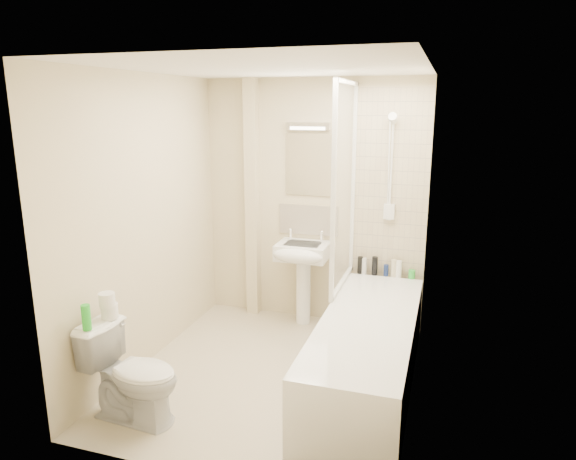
% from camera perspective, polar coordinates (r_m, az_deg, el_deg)
% --- Properties ---
extents(floor, '(2.50, 2.50, 0.00)m').
position_cam_1_polar(floor, '(4.36, -1.74, -15.76)').
color(floor, beige).
rests_on(floor, ground).
extents(wall_back, '(2.20, 0.02, 2.40)m').
position_cam_1_polar(wall_back, '(5.08, 2.80, 2.99)').
color(wall_back, beige).
rests_on(wall_back, ground).
extents(wall_left, '(0.02, 2.50, 2.40)m').
position_cam_1_polar(wall_left, '(4.39, -15.55, 0.79)').
color(wall_left, beige).
rests_on(wall_left, ground).
extents(wall_right, '(0.02, 2.50, 2.40)m').
position_cam_1_polar(wall_right, '(3.70, 14.41, -1.49)').
color(wall_right, beige).
rests_on(wall_right, ground).
extents(ceiling, '(2.20, 2.50, 0.02)m').
position_cam_1_polar(ceiling, '(3.80, -2.02, 17.57)').
color(ceiling, white).
rests_on(ceiling, wall_back).
extents(tile_back, '(0.70, 0.01, 1.75)m').
position_cam_1_polar(tile_back, '(4.90, 11.35, 5.01)').
color(tile_back, beige).
rests_on(tile_back, wall_back).
extents(tile_right, '(0.01, 2.10, 1.75)m').
position_cam_1_polar(tile_right, '(3.74, 14.52, 2.20)').
color(tile_right, beige).
rests_on(tile_right, wall_right).
extents(pipe_boxing, '(0.12, 0.12, 2.40)m').
position_cam_1_polar(pipe_boxing, '(5.21, -3.98, 3.25)').
color(pipe_boxing, beige).
rests_on(pipe_boxing, ground).
extents(splashback, '(0.60, 0.02, 0.30)m').
position_cam_1_polar(splashback, '(5.12, 2.26, 1.13)').
color(splashback, beige).
rests_on(splashback, wall_back).
extents(mirror, '(0.46, 0.01, 0.60)m').
position_cam_1_polar(mirror, '(5.02, 2.32, 7.26)').
color(mirror, white).
rests_on(mirror, wall_back).
extents(strip_light, '(0.42, 0.07, 0.07)m').
position_cam_1_polar(strip_light, '(4.97, 2.29, 11.47)').
color(strip_light, silver).
rests_on(strip_light, wall_back).
extents(bathtub, '(0.70, 2.10, 0.55)m').
position_cam_1_polar(bathtub, '(4.14, 8.77, -13.06)').
color(bathtub, white).
rests_on(bathtub, ground).
extents(shower_screen, '(0.04, 0.92, 1.80)m').
position_cam_1_polar(shower_screen, '(4.51, 6.30, 4.79)').
color(shower_screen, white).
rests_on(shower_screen, bathtub).
extents(shower_fixture, '(0.10, 0.16, 0.99)m').
position_cam_1_polar(shower_fixture, '(4.84, 11.33, 6.35)').
color(shower_fixture, white).
rests_on(shower_fixture, wall_back).
extents(pedestal_sink, '(0.49, 0.46, 0.95)m').
position_cam_1_polar(pedestal_sink, '(5.00, 1.54, -3.46)').
color(pedestal_sink, white).
rests_on(pedestal_sink, ground).
extents(bottle_black_a, '(0.05, 0.05, 0.17)m').
position_cam_1_polar(bottle_black_a, '(5.03, 8.02, -3.89)').
color(bottle_black_a, black).
rests_on(bottle_black_a, bathtub).
extents(bottle_white_a, '(0.05, 0.05, 0.16)m').
position_cam_1_polar(bottle_white_a, '(5.03, 8.46, -3.98)').
color(bottle_white_a, silver).
rests_on(bottle_white_a, bathtub).
extents(bottle_black_b, '(0.06, 0.06, 0.18)m').
position_cam_1_polar(bottle_black_b, '(5.01, 9.61, -3.96)').
color(bottle_black_b, black).
rests_on(bottle_black_b, bathtub).
extents(bottle_blue, '(0.05, 0.05, 0.11)m').
position_cam_1_polar(bottle_blue, '(5.01, 10.84, -4.43)').
color(bottle_blue, navy).
rests_on(bottle_blue, bathtub).
extents(bottle_cream, '(0.05, 0.05, 0.17)m').
position_cam_1_polar(bottle_cream, '(4.99, 11.68, -4.19)').
color(bottle_cream, beige).
rests_on(bottle_cream, bathtub).
extents(bottle_white_b, '(0.06, 0.06, 0.16)m').
position_cam_1_polar(bottle_white_b, '(4.99, 12.19, -4.27)').
color(bottle_white_b, white).
rests_on(bottle_white_b, bathtub).
extents(bottle_green, '(0.06, 0.06, 0.08)m').
position_cam_1_polar(bottle_green, '(4.99, 13.59, -4.80)').
color(bottle_green, green).
rests_on(bottle_green, bathtub).
extents(toilet, '(0.49, 0.74, 0.69)m').
position_cam_1_polar(toilet, '(3.82, -16.84, -15.02)').
color(toilet, white).
rests_on(toilet, ground).
extents(toilet_roll_lower, '(0.12, 0.12, 0.10)m').
position_cam_1_polar(toilet_roll_lower, '(3.85, -19.22, -8.49)').
color(toilet_roll_lower, white).
rests_on(toilet_roll_lower, toilet).
extents(toilet_roll_upper, '(0.11, 0.11, 0.09)m').
position_cam_1_polar(toilet_roll_upper, '(3.78, -19.48, -7.29)').
color(toilet_roll_upper, white).
rests_on(toilet_roll_upper, toilet_roll_lower).
extents(green_bottle, '(0.06, 0.06, 0.18)m').
position_cam_1_polar(green_bottle, '(3.69, -21.51, -9.02)').
color(green_bottle, green).
rests_on(green_bottle, toilet).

